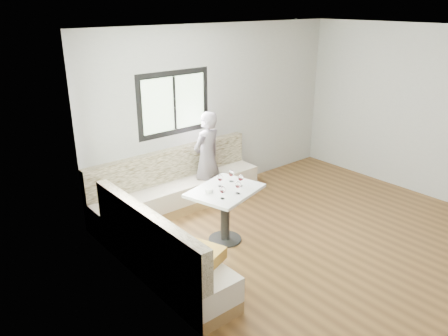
{
  "coord_description": "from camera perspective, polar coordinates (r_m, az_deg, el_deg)",
  "views": [
    {
      "loc": [
        -4.54,
        -3.07,
        3.13
      ],
      "look_at": [
        -1.05,
        1.11,
        1.03
      ],
      "focal_mm": 35.0,
      "sensor_mm": 36.0,
      "label": 1
    }
  ],
  "objects": [
    {
      "name": "wine_glass_c",
      "position": [
        5.88,
        2.19,
        -1.32
      ],
      "size": [
        0.08,
        0.08,
        0.17
      ],
      "color": "white",
      "rests_on": "table"
    },
    {
      "name": "wine_glass_b",
      "position": [
        5.66,
        1.84,
        -2.25
      ],
      "size": [
        0.08,
        0.08,
        0.17
      ],
      "color": "white",
      "rests_on": "table"
    },
    {
      "name": "wine_glass_e",
      "position": [
        6.03,
        0.96,
        -0.73
      ],
      "size": [
        0.08,
        0.08,
        0.17
      ],
      "color": "white",
      "rests_on": "table"
    },
    {
      "name": "room",
      "position": [
        5.73,
        14.26,
        2.96
      ],
      "size": [
        5.01,
        5.01,
        2.81
      ],
      "color": "brown",
      "rests_on": "ground"
    },
    {
      "name": "banquette",
      "position": [
        6.2,
        -6.86,
        -5.87
      ],
      "size": [
        2.9,
        2.8,
        0.95
      ],
      "color": "#9B7445",
      "rests_on": "ground"
    },
    {
      "name": "olive_ramekin",
      "position": [
        5.74,
        -1.98,
        -2.95
      ],
      "size": [
        0.1,
        0.1,
        0.04
      ],
      "color": "white",
      "rests_on": "table"
    },
    {
      "name": "table",
      "position": [
        5.91,
        0.14,
        -4.49
      ],
      "size": [
        1.1,
        0.96,
        0.77
      ],
      "rotation": [
        0.0,
        0.0,
        0.27
      ],
      "color": "black",
      "rests_on": "ground"
    },
    {
      "name": "wine_glass_a",
      "position": [
        5.5,
        -0.2,
        -2.92
      ],
      "size": [
        0.08,
        0.08,
        0.17
      ],
      "color": "white",
      "rests_on": "table"
    },
    {
      "name": "person",
      "position": [
        7.0,
        -2.23,
        1.31
      ],
      "size": [
        0.61,
        0.46,
        1.53
      ],
      "primitive_type": "imported",
      "rotation": [
        0.0,
        0.0,
        3.32
      ],
      "color": "slate",
      "rests_on": "ground"
    },
    {
      "name": "wine_glass_d",
      "position": [
        5.87,
        -0.49,
        -1.34
      ],
      "size": [
        0.08,
        0.08,
        0.17
      ],
      "color": "white",
      "rests_on": "table"
    }
  ]
}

